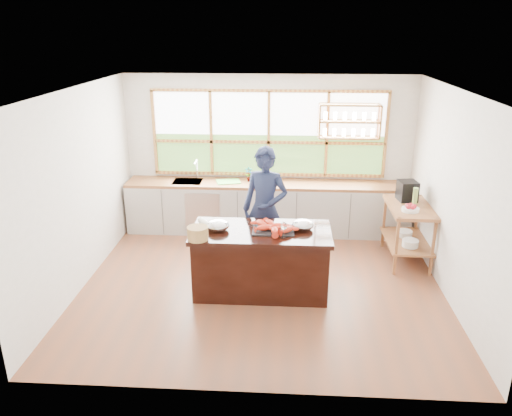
# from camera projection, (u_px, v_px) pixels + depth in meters

# --- Properties ---
(ground_plane) EXTENTS (5.00, 5.00, 0.00)m
(ground_plane) POSITION_uv_depth(u_px,v_px,m) (262.00, 283.00, 7.10)
(ground_plane) COLOR brown
(room_shell) EXTENTS (5.02, 4.52, 2.71)m
(room_shell) POSITION_uv_depth(u_px,v_px,m) (266.00, 155.00, 6.98)
(room_shell) COLOR silver
(room_shell) RESTS_ON ground_plane
(back_counter) EXTENTS (4.90, 0.63, 0.90)m
(back_counter) POSITION_uv_depth(u_px,v_px,m) (266.00, 207.00, 8.76)
(back_counter) COLOR #AAA7A1
(back_counter) RESTS_ON ground_plane
(right_shelf_unit) EXTENTS (0.62, 1.10, 0.90)m
(right_shelf_unit) POSITION_uv_depth(u_px,v_px,m) (408.00, 224.00, 7.60)
(right_shelf_unit) COLOR brown
(right_shelf_unit) RESTS_ON ground_plane
(island) EXTENTS (1.85, 0.90, 0.90)m
(island) POSITION_uv_depth(u_px,v_px,m) (261.00, 261.00, 6.76)
(island) COLOR black
(island) RESTS_ON ground_plane
(cook) EXTENTS (0.77, 0.62, 1.86)m
(cook) POSITION_uv_depth(u_px,v_px,m) (265.00, 210.00, 7.27)
(cook) COLOR #181F3C
(cook) RESTS_ON ground_plane
(potted_plant) EXTENTS (0.15, 0.12, 0.26)m
(potted_plant) POSITION_uv_depth(u_px,v_px,m) (249.00, 174.00, 8.64)
(potted_plant) COLOR slate
(potted_plant) RESTS_ON back_counter
(cutting_board) EXTENTS (0.46, 0.39, 0.01)m
(cutting_board) POSITION_uv_depth(u_px,v_px,m) (228.00, 182.00, 8.65)
(cutting_board) COLOR #57BE49
(cutting_board) RESTS_ON back_counter
(espresso_machine) EXTENTS (0.31, 0.32, 0.31)m
(espresso_machine) POSITION_uv_depth(u_px,v_px,m) (407.00, 191.00, 7.70)
(espresso_machine) COLOR black
(espresso_machine) RESTS_ON right_shelf_unit
(wine_bottle) EXTENTS (0.08, 0.08, 0.30)m
(wine_bottle) POSITION_uv_depth(u_px,v_px,m) (415.00, 197.00, 7.42)
(wine_bottle) COLOR #84A648
(wine_bottle) RESTS_ON right_shelf_unit
(fruit_bowl) EXTENTS (0.25, 0.25, 0.11)m
(fruit_bowl) POSITION_uv_depth(u_px,v_px,m) (411.00, 208.00, 7.28)
(fruit_bowl) COLOR white
(fruit_bowl) RESTS_ON right_shelf_unit
(slate_board) EXTENTS (0.55, 0.40, 0.02)m
(slate_board) POSITION_uv_depth(u_px,v_px,m) (273.00, 230.00, 6.59)
(slate_board) COLOR black
(slate_board) RESTS_ON island
(lobster_pile) EXTENTS (0.55, 0.48, 0.08)m
(lobster_pile) POSITION_uv_depth(u_px,v_px,m) (273.00, 227.00, 6.56)
(lobster_pile) COLOR red
(lobster_pile) RESTS_ON slate_board
(mixing_bowl_left) EXTENTS (0.30, 0.30, 0.14)m
(mixing_bowl_left) POSITION_uv_depth(u_px,v_px,m) (218.00, 225.00, 6.60)
(mixing_bowl_left) COLOR #B6B9BE
(mixing_bowl_left) RESTS_ON island
(mixing_bowl_right) EXTENTS (0.29, 0.29, 0.14)m
(mixing_bowl_right) POSITION_uv_depth(u_px,v_px,m) (303.00, 225.00, 6.63)
(mixing_bowl_right) COLOR #B6B9BE
(mixing_bowl_right) RESTS_ON island
(wine_glass) EXTENTS (0.08, 0.08, 0.22)m
(wine_glass) POSITION_uv_depth(u_px,v_px,m) (284.00, 226.00, 6.31)
(wine_glass) COLOR white
(wine_glass) RESTS_ON island
(wicker_basket) EXTENTS (0.27, 0.27, 0.17)m
(wicker_basket) POSITION_uv_depth(u_px,v_px,m) (198.00, 233.00, 6.29)
(wicker_basket) COLOR #AA7C4B
(wicker_basket) RESTS_ON island
(parchment_roll) EXTENTS (0.24, 0.29, 0.08)m
(parchment_roll) POSITION_uv_depth(u_px,v_px,m) (205.00, 223.00, 6.74)
(parchment_roll) COLOR white
(parchment_roll) RESTS_ON island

